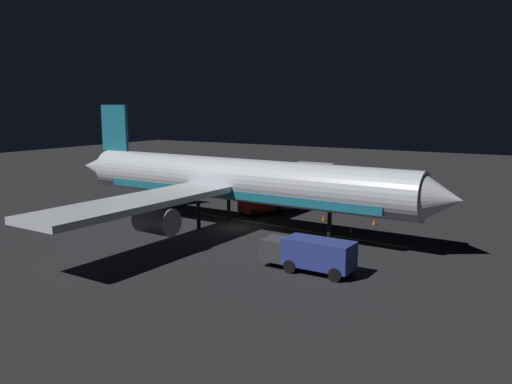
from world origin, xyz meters
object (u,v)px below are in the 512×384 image
(ground_crew_worker, at_px, (295,246))
(traffic_cone_near_left, at_px, (351,230))
(baggage_truck, at_px, (310,254))
(traffic_cone_near_right, at_px, (323,218))
(traffic_cone_under_wing, at_px, (374,222))
(airliner, at_px, (232,181))
(catering_truck, at_px, (265,203))

(ground_crew_worker, relative_size, traffic_cone_near_left, 3.16)
(baggage_truck, height_order, traffic_cone_near_right, baggage_truck)
(baggage_truck, distance_m, traffic_cone_under_wing, 15.79)
(traffic_cone_near_left, bearing_deg, baggage_truck, 7.29)
(airliner, relative_size, catering_truck, 6.47)
(baggage_truck, bearing_deg, traffic_cone_near_left, -172.71)
(catering_truck, bearing_deg, traffic_cone_near_right, 92.07)
(baggage_truck, xyz_separation_m, traffic_cone_near_left, (-11.54, -1.48, -0.96))
(baggage_truck, distance_m, traffic_cone_near_right, 15.97)
(baggage_truck, bearing_deg, ground_crew_worker, -135.71)
(ground_crew_worker, bearing_deg, airliner, -121.31)
(traffic_cone_near_left, bearing_deg, ground_crew_worker, -5.72)
(traffic_cone_near_right, bearing_deg, ground_crew_worker, 14.42)
(ground_crew_worker, distance_m, traffic_cone_under_wing, 13.40)
(traffic_cone_near_left, height_order, traffic_cone_under_wing, same)
(catering_truck, bearing_deg, traffic_cone_near_left, 73.44)
(catering_truck, bearing_deg, ground_crew_worker, 38.33)
(baggage_truck, xyz_separation_m, catering_truck, (-14.69, -12.06, 0.00))
(airliner, relative_size, traffic_cone_near_left, 73.68)
(catering_truck, bearing_deg, baggage_truck, 39.40)
(traffic_cone_near_left, height_order, traffic_cone_near_right, same)
(baggage_truck, height_order, traffic_cone_under_wing, baggage_truck)
(airliner, distance_m, traffic_cone_near_left, 11.62)
(catering_truck, xyz_separation_m, ground_crew_worker, (12.24, 9.68, -0.32))
(traffic_cone_near_left, bearing_deg, traffic_cone_under_wing, 170.75)
(airliner, distance_m, baggage_truck, 14.74)
(baggage_truck, xyz_separation_m, traffic_cone_near_right, (-14.92, -5.59, -0.96))
(catering_truck, relative_size, traffic_cone_near_left, 11.38)
(ground_crew_worker, bearing_deg, traffic_cone_near_right, -165.58)
(ground_crew_worker, bearing_deg, traffic_cone_near_left, 174.28)
(catering_truck, xyz_separation_m, traffic_cone_under_wing, (-1.05, 11.27, -0.96))
(traffic_cone_under_wing, bearing_deg, ground_crew_worker, -6.84)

